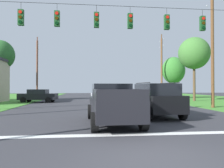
{
  "coord_description": "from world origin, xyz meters",
  "views": [
    {
      "loc": [
        -1.59,
        -5.24,
        1.78
      ],
      "look_at": [
        0.14,
        11.15,
        2.02
      ],
      "focal_mm": 34.57,
      "sensor_mm": 36.0,
      "label": 1
    }
  ],
  "objects": [
    {
      "name": "pickup_truck",
      "position": [
        -0.46,
        5.26,
        0.97
      ],
      "size": [
        2.45,
        5.47,
        1.95
      ],
      "color": "black",
      "rests_on": "ground"
    },
    {
      "name": "ground_plane",
      "position": [
        0.0,
        0.0,
        0.0
      ],
      "size": [
        120.0,
        120.0,
        0.0
      ],
      "primitive_type": "plane",
      "color": "#333338"
    },
    {
      "name": "tree_roadside_left",
      "position": [
        -12.96,
        23.62,
        5.87
      ],
      "size": [
        3.55,
        3.55,
        7.8
      ],
      "color": "brown",
      "rests_on": "ground"
    },
    {
      "name": "suv_black",
      "position": [
        2.41,
        7.57,
        1.06
      ],
      "size": [
        2.41,
        4.89,
        2.05
      ],
      "color": "black",
      "rests_on": "ground"
    },
    {
      "name": "distant_car_oncoming",
      "position": [
        -7.56,
        20.83,
        0.79
      ],
      "size": [
        4.45,
        2.34,
        1.52
      ],
      "color": "black",
      "rests_on": "ground"
    },
    {
      "name": "lane_dash_3",
      "position": [
        0.0,
        32.62,
        0.0
      ],
      "size": [
        2.5,
        0.15,
        0.01
      ],
      "primitive_type": "cube",
      "rotation": [
        0.0,
        0.0,
        1.57
      ],
      "color": "white",
      "rests_on": "ground"
    },
    {
      "name": "lane_dash_1",
      "position": [
        0.0,
        16.08,
        0.0
      ],
      "size": [
        2.5,
        0.15,
        0.01
      ],
      "primitive_type": "cube",
      "rotation": [
        0.0,
        0.0,
        1.57
      ],
      "color": "white",
      "rests_on": "ground"
    },
    {
      "name": "tree_roadside_right",
      "position": [
        11.4,
        26.94,
        4.38
      ],
      "size": [
        3.51,
        3.51,
        6.45
      ],
      "color": "brown",
      "rests_on": "ground"
    },
    {
      "name": "lane_dash_2",
      "position": [
        0.0,
        23.62,
        0.0
      ],
      "size": [
        2.5,
        0.15,
        0.01
      ],
      "primitive_type": "cube",
      "rotation": [
        0.0,
        0.0,
        1.57
      ],
      "color": "white",
      "rests_on": "ground"
    },
    {
      "name": "distant_car_far_parked",
      "position": [
        6.89,
        26.02,
        0.79
      ],
      "size": [
        2.05,
        4.32,
        1.52
      ],
      "color": "slate",
      "rests_on": "ground"
    },
    {
      "name": "distant_car_crossing_white",
      "position": [
        0.75,
        22.34,
        0.79
      ],
      "size": [
        4.31,
        2.03,
        1.52
      ],
      "color": "silver",
      "rests_on": "ground"
    },
    {
      "name": "lane_dash_0",
      "position": [
        0.0,
        8.75,
        0.0
      ],
      "size": [
        2.5,
        0.15,
        0.01
      ],
      "primitive_type": "cube",
      "rotation": [
        0.0,
        0.0,
        1.57
      ],
      "color": "white",
      "rests_on": "ground"
    },
    {
      "name": "utility_pole_far_right",
      "position": [
        9.15,
        25.91,
        4.85
      ],
      "size": [
        0.27,
        1.72,
        9.7
      ],
      "color": "brown",
      "rests_on": "ground"
    },
    {
      "name": "tree_roadside_far_right",
      "position": [
        11.69,
        20.91,
        6.08
      ],
      "size": [
        3.92,
        3.92,
        8.14
      ],
      "color": "brown",
      "rests_on": "ground"
    },
    {
      "name": "utility_pole_mid_right",
      "position": [
        8.97,
        12.25,
        5.51
      ],
      "size": [
        0.27,
        1.83,
        11.01
      ],
      "color": "brown",
      "rests_on": "ground"
    },
    {
      "name": "overhead_signal_span",
      "position": [
        0.01,
        8.12,
        4.27
      ],
      "size": [
        17.95,
        0.31,
        7.3
      ],
      "color": "brown",
      "rests_on": "ground"
    },
    {
      "name": "stop_bar_stripe",
      "position": [
        0.0,
        2.75,
        0.0
      ],
      "size": [
        15.05,
        0.45,
        0.01
      ],
      "primitive_type": "cube",
      "color": "white",
      "rests_on": "ground"
    },
    {
      "name": "utility_pole_far_left",
      "position": [
        -9.27,
        27.5,
        4.65
      ],
      "size": [
        0.26,
        1.74,
        9.21
      ],
      "color": "brown",
      "rests_on": "ground"
    }
  ]
}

